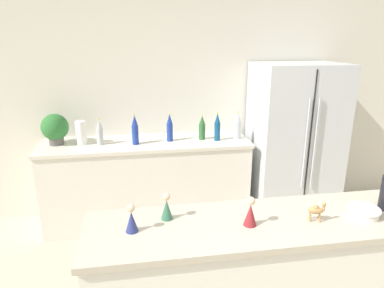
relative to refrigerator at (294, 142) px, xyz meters
The scene contains 16 objects.
wall_back 1.24m from the refrigerator, 160.41° to the left, with size 8.00×0.06×2.55m.
back_counter 1.66m from the refrigerator, behind, with size 2.15×0.63×0.91m.
refrigerator is the anchor object (origin of this frame).
potted_plant 2.52m from the refrigerator, behind, with size 0.27×0.27×0.31m.
paper_towel_roll 2.27m from the refrigerator, behind, with size 0.10×0.10×0.24m.
back_bottle_0 0.68m from the refrigerator, behind, with size 0.08×0.08×0.29m.
back_bottle_1 1.74m from the refrigerator, behind, with size 0.07×0.07×0.31m.
back_bottle_2 2.08m from the refrigerator, behind, with size 0.06×0.06×0.27m.
back_bottle_3 0.90m from the refrigerator, behind, with size 0.06×0.06×0.30m.
back_bottle_4 1.38m from the refrigerator, behind, with size 0.06×0.06×0.30m.
back_bottle_5 1.04m from the refrigerator, behind, with size 0.07×0.07×0.26m.
fruit_bowl 1.92m from the refrigerator, 104.25° to the right, with size 0.18×0.18×0.05m.
camel_figurine 2.02m from the refrigerator, 112.27° to the right, with size 0.09×0.06×0.11m.
wise_man_figurine_blue 2.52m from the refrigerator, 133.99° to the right, with size 0.07×0.07×0.15m.
wise_man_figurine_crimson 2.32m from the refrigerator, 132.33° to the right, with size 0.07×0.07×0.15m.
wise_man_figurine_purple 2.17m from the refrigerator, 121.43° to the right, with size 0.07×0.07×0.16m.
Camera 1 is at (-0.59, -1.04, 1.95)m, focal length 32.00 mm.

